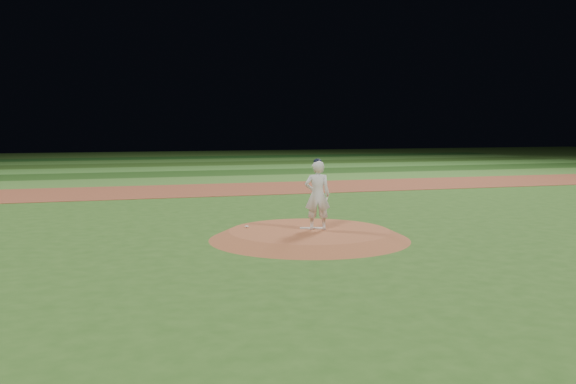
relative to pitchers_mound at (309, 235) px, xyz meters
The scene contains 12 objects.
ground 0.12m from the pitchers_mound, ahead, with size 120.00×120.00×0.00m, color #2F5B1D.
infield_dirt_band 14.00m from the pitchers_mound, 90.00° to the left, with size 70.00×6.00×0.02m, color brown.
outfield_stripe_0 19.50m from the pitchers_mound, 90.00° to the left, with size 70.00×5.00×0.02m, color #3E7229.
outfield_stripe_1 24.50m from the pitchers_mound, 90.00° to the left, with size 70.00×5.00×0.02m, color #1F4616.
outfield_stripe_2 29.50m from the pitchers_mound, 90.00° to the left, with size 70.00×5.00×0.02m, color #3E7C2D.
outfield_stripe_3 34.50m from the pitchers_mound, 90.00° to the left, with size 70.00×5.00×0.02m, color #264B18.
outfield_stripe_4 39.50m from the pitchers_mound, 90.00° to the left, with size 70.00×5.00×0.02m, color #3A7029.
outfield_stripe_5 44.50m from the pitchers_mound, 90.00° to the left, with size 70.00×5.00×0.02m, color #1A4B18.
pitchers_mound is the anchor object (origin of this frame).
pitching_rubber 0.29m from the pitchers_mound, 55.52° to the left, with size 0.66×0.16×0.03m, color silver.
rosin_bag 1.80m from the pitchers_mound, 149.57° to the left, with size 0.11×0.11×0.06m, color silver.
pitcher_on_mound 1.11m from the pitchers_mound, ahead, with size 0.79×0.63×1.96m.
Camera 1 is at (-5.63, -16.41, 3.12)m, focal length 40.00 mm.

